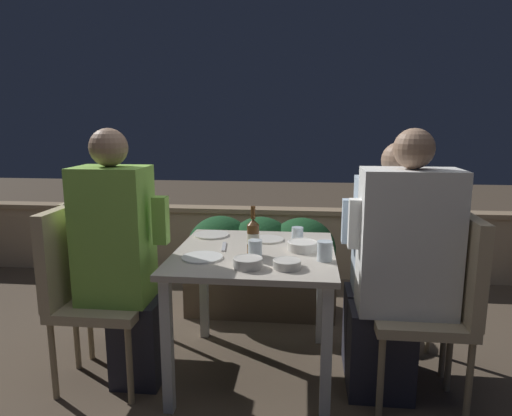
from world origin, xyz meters
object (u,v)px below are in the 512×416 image
object	(u,v)px
person_blue_shirt	(388,259)
beer_bottle	(253,236)
chair_left_far	(103,263)
chair_right_near	(442,292)
person_white_polo	(400,268)
chair_right_far	(426,274)
person_green_blouse	(121,259)
chair_left_near	(84,280)

from	to	relation	value
person_blue_shirt	beer_bottle	distance (m)	0.76
chair_left_far	chair_right_near	world-z (taller)	same
person_white_polo	chair_right_far	world-z (taller)	person_white_polo
person_blue_shirt	chair_right_near	bearing A→B (deg)	-50.47
person_green_blouse	chair_right_far	xyz separation A→B (m)	(1.60, 0.29, -0.12)
chair_left_far	chair_right_far	bearing A→B (deg)	-0.02
beer_bottle	chair_left_far	bearing A→B (deg)	167.65
person_green_blouse	person_white_polo	distance (m)	1.40
person_green_blouse	chair_left_far	bearing A→B (deg)	129.20
chair_right_near	person_white_polo	distance (m)	0.24
person_green_blouse	chair_left_far	size ratio (longest dim) A/B	1.42
person_green_blouse	person_blue_shirt	xyz separation A→B (m)	(1.39, 0.29, -0.04)
person_green_blouse	person_white_polo	bearing A→B (deg)	0.94
chair_left_near	person_white_polo	distance (m)	1.62
chair_left_near	beer_bottle	world-z (taller)	beer_bottle
chair_left_near	person_green_blouse	bearing A→B (deg)	0.00
beer_bottle	person_white_polo	bearing A→B (deg)	-5.10
beer_bottle	person_green_blouse	bearing A→B (deg)	-172.59
chair_left_near	chair_right_far	xyz separation A→B (m)	(1.81, 0.29, 0.00)
chair_right_far	beer_bottle	bearing A→B (deg)	-167.85
chair_right_near	person_white_polo	world-z (taller)	person_white_polo
beer_bottle	chair_right_far	bearing A→B (deg)	12.15
person_green_blouse	chair_left_near	bearing A→B (deg)	-180.00
chair_right_far	person_blue_shirt	distance (m)	0.22
chair_left_near	chair_right_near	xyz separation A→B (m)	(1.82, 0.02, 0.00)
chair_right_near	chair_left_near	bearing A→B (deg)	-179.27
person_blue_shirt	person_white_polo	bearing A→B (deg)	-87.52
chair_right_far	person_blue_shirt	bearing A→B (deg)	-180.00
chair_right_far	person_blue_shirt	xyz separation A→B (m)	(-0.21, -0.00, 0.08)
chair_left_near	person_white_polo	size ratio (longest dim) A/B	0.70
chair_right_far	beer_bottle	world-z (taller)	beer_bottle
chair_left_near	person_green_blouse	xyz separation A→B (m)	(0.21, 0.00, 0.12)
person_white_polo	person_green_blouse	bearing A→B (deg)	-179.06
person_white_polo	person_blue_shirt	xyz separation A→B (m)	(-0.01, 0.26, -0.04)
person_white_polo	person_blue_shirt	distance (m)	0.27
person_white_polo	beer_bottle	distance (m)	0.74
chair_left_near	person_blue_shirt	bearing A→B (deg)	10.17
person_white_polo	chair_right_far	distance (m)	0.35
chair_right_near	chair_right_far	world-z (taller)	same
chair_left_far	chair_left_near	bearing A→B (deg)	-84.41
person_green_blouse	person_blue_shirt	bearing A→B (deg)	11.64
person_green_blouse	person_blue_shirt	distance (m)	1.42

